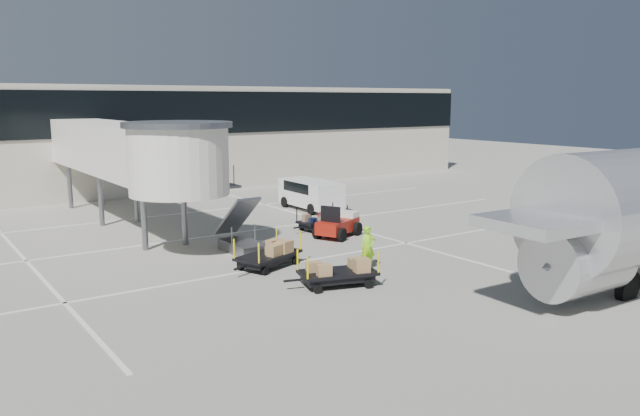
{
  "coord_description": "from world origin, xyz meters",
  "views": [
    {
      "loc": [
        -14.61,
        -20.09,
        6.98
      ],
      "look_at": [
        1.76,
        3.33,
        2.0
      ],
      "focal_mm": 35.0,
      "sensor_mm": 36.0,
      "label": 1
    }
  ],
  "objects_px": {
    "baggage_tug": "(338,225)",
    "suitcase_cart": "(322,221)",
    "box_cart_near": "(341,273)",
    "minivan": "(310,192)",
    "box_cart_far": "(267,255)",
    "ground_worker": "(368,248)"
  },
  "relations": [
    {
      "from": "ground_worker",
      "to": "baggage_tug",
      "type": "bearing_deg",
      "value": 76.67
    },
    {
      "from": "baggage_tug",
      "to": "suitcase_cart",
      "type": "relative_size",
      "value": 0.86
    },
    {
      "from": "minivan",
      "to": "box_cart_far",
      "type": "bearing_deg",
      "value": -129.02
    },
    {
      "from": "box_cart_far",
      "to": "ground_worker",
      "type": "xyz_separation_m",
      "value": [
        3.35,
        -2.52,
        0.37
      ]
    },
    {
      "from": "baggage_tug",
      "to": "ground_worker",
      "type": "relative_size",
      "value": 1.57
    },
    {
      "from": "baggage_tug",
      "to": "minivan",
      "type": "xyz_separation_m",
      "value": [
        3.36,
        7.63,
        0.5
      ]
    },
    {
      "from": "box_cart_near",
      "to": "baggage_tug",
      "type": "bearing_deg",
      "value": 70.68
    },
    {
      "from": "suitcase_cart",
      "to": "box_cart_near",
      "type": "distance_m",
      "value": 10.36
    },
    {
      "from": "baggage_tug",
      "to": "suitcase_cart",
      "type": "xyz_separation_m",
      "value": [
        0.28,
        1.87,
        -0.14
      ]
    },
    {
      "from": "baggage_tug",
      "to": "box_cart_far",
      "type": "height_order",
      "value": "baggage_tug"
    },
    {
      "from": "box_cart_near",
      "to": "ground_worker",
      "type": "bearing_deg",
      "value": 44.92
    },
    {
      "from": "suitcase_cart",
      "to": "box_cart_far",
      "type": "xyz_separation_m",
      "value": [
        -6.35,
        -5.07,
        0.07
      ]
    },
    {
      "from": "suitcase_cart",
      "to": "box_cart_near",
      "type": "relative_size",
      "value": 0.92
    },
    {
      "from": "box_cart_far",
      "to": "minivan",
      "type": "xyz_separation_m",
      "value": [
        9.43,
        10.83,
        0.57
      ]
    },
    {
      "from": "baggage_tug",
      "to": "suitcase_cart",
      "type": "distance_m",
      "value": 1.9
    },
    {
      "from": "box_cart_near",
      "to": "box_cart_far",
      "type": "relative_size",
      "value": 1.0
    },
    {
      "from": "baggage_tug",
      "to": "box_cart_near",
      "type": "relative_size",
      "value": 0.8
    },
    {
      "from": "baggage_tug",
      "to": "suitcase_cart",
      "type": "bearing_deg",
      "value": 56.91
    },
    {
      "from": "suitcase_cart",
      "to": "ground_worker",
      "type": "height_order",
      "value": "ground_worker"
    },
    {
      "from": "suitcase_cart",
      "to": "box_cart_far",
      "type": "bearing_deg",
      "value": -146.75
    },
    {
      "from": "baggage_tug",
      "to": "ground_worker",
      "type": "bearing_deg",
      "value": -139.89
    },
    {
      "from": "box_cart_far",
      "to": "ground_worker",
      "type": "distance_m",
      "value": 4.21
    }
  ]
}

